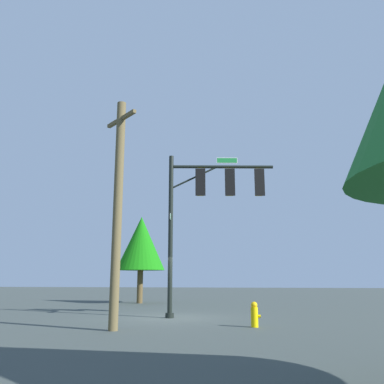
% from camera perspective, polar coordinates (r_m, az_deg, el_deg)
% --- Properties ---
extents(ground_plane, '(120.00, 120.00, 0.00)m').
position_cam_1_polar(ground_plane, '(17.66, -3.16, -17.22)').
color(ground_plane, '#3A433F').
extents(signal_pole_assembly, '(4.69, 1.43, 7.00)m').
position_cam_1_polar(signal_pole_assembly, '(17.96, 2.65, -0.88)').
color(signal_pole_assembly, black).
rests_on(signal_pole_assembly, ground_plane).
extents(utility_pole, '(1.42, 1.30, 7.62)m').
position_cam_1_polar(utility_pole, '(13.71, -10.37, -2.06)').
color(utility_pole, brown).
rests_on(utility_pole, ground_plane).
extents(fire_hydrant, '(0.33, 0.24, 0.83)m').
position_cam_1_polar(fire_hydrant, '(14.44, 8.75, -16.62)').
color(fire_hydrant, yellow).
rests_on(fire_hydrant, ground_plane).
extents(tree_near, '(3.27, 3.27, 5.79)m').
position_cam_1_polar(tree_near, '(28.21, -7.16, -7.18)').
color(tree_near, brown).
rests_on(tree_near, ground_plane).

